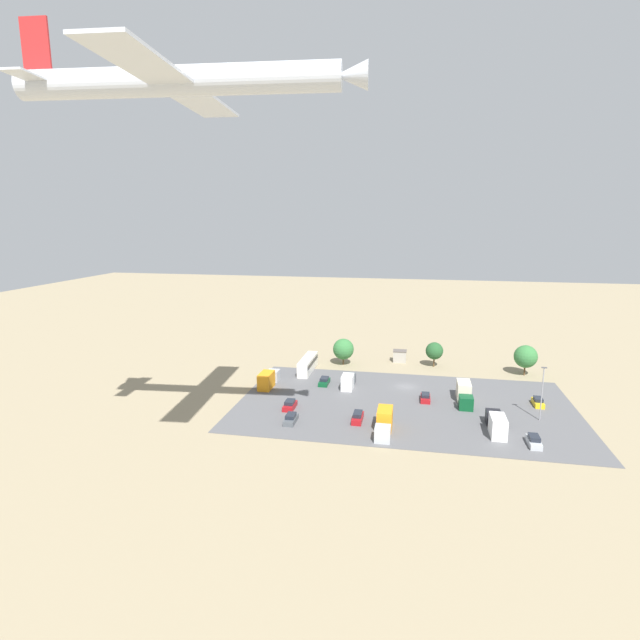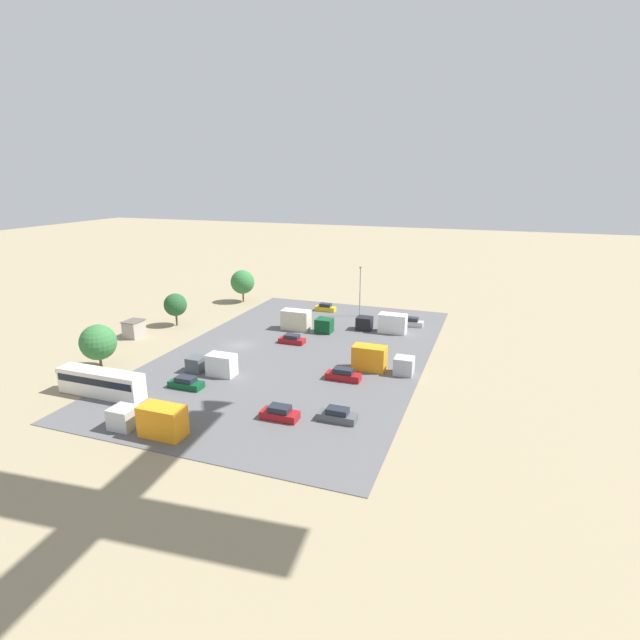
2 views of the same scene
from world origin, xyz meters
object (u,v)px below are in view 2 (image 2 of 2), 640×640
at_px(parked_truck_2, 214,365).
at_px(parked_truck_3, 379,360).
at_px(bus, 101,382).
at_px(parked_car_3, 186,383).
at_px(parked_truck_1, 304,321).
at_px(parked_truck_0, 151,420).
at_px(parked_car_5, 326,308).
at_px(parked_car_6, 280,413).
at_px(parked_car_2, 338,415).
at_px(parked_truck_4, 385,323).
at_px(parked_car_0, 412,322).
at_px(parked_car_4, 343,375).
at_px(parked_car_1, 292,340).
at_px(shed_building, 134,329).

xyz_separation_m(parked_truck_2, parked_truck_3, (-9.03, 21.36, 0.23)).
relative_size(bus, parked_car_3, 2.62).
bearing_deg(parked_truck_1, parked_truck_0, -2.24).
height_order(parked_car_5, parked_car_6, parked_car_6).
bearing_deg(parked_car_6, parked_car_5, 13.02).
bearing_deg(parked_car_6, parked_truck_2, 57.14).
bearing_deg(parked_truck_0, parked_truck_2, 8.68).
height_order(parked_car_2, parked_truck_3, parked_truck_3).
bearing_deg(parked_car_5, parked_truck_4, 56.25).
xyz_separation_m(parked_car_0, parked_car_5, (-4.56, -18.46, -0.03)).
height_order(parked_car_0, parked_car_2, parked_car_0).
bearing_deg(parked_truck_4, parked_car_4, 179.13).
bearing_deg(parked_truck_1, parked_truck_4, 106.43).
bearing_deg(parked_car_5, parked_car_0, 76.12).
bearing_deg(parked_car_1, bus, 151.54).
bearing_deg(parked_car_2, bus, -83.12).
bearing_deg(parked_truck_3, parked_car_2, -3.00).
height_order(parked_car_5, parked_truck_2, parked_truck_2).
xyz_separation_m(parked_car_5, parked_truck_2, (37.17, -3.44, 0.73)).
distance_m(parked_car_6, parked_truck_0, 13.95).
distance_m(shed_building, parked_truck_0, 36.39).
height_order(shed_building, parked_car_2, shed_building).
distance_m(parked_car_1, parked_truck_3, 17.84).
bearing_deg(parked_car_5, parked_truck_3, 32.49).
distance_m(parked_car_1, parked_car_6, 26.77).
bearing_deg(parked_car_1, parked_truck_0, 175.84).
distance_m(parked_car_4, parked_car_5, 35.94).
bearing_deg(parked_car_5, parked_car_4, 23.20).
bearing_deg(parked_truck_1, parked_car_3, -10.20).
bearing_deg(parked_truck_2, bus, 138.62).
distance_m(bus, parked_car_5, 49.88).
distance_m(parked_car_2, parked_car_4, 11.82).
xyz_separation_m(parked_car_2, parked_truck_2, (-7.32, -20.50, 0.74)).
distance_m(parked_car_2, parked_truck_0, 20.34).
bearing_deg(shed_building, parked_truck_1, 117.24).
bearing_deg(parked_car_5, bus, -15.22).
bearing_deg(parked_truck_2, parked_car_6, -122.86).
distance_m(parked_car_2, parked_car_5, 47.64).
xyz_separation_m(shed_building, parked_truck_4, (-17.53, 39.95, 0.13)).
xyz_separation_m(parked_car_0, parked_truck_1, (9.20, -17.75, 0.94)).
distance_m(parked_car_1, parked_truck_0, 33.00).
distance_m(parked_car_3, parked_car_4, 20.91).
distance_m(parked_truck_3, parked_truck_4, 18.76).
xyz_separation_m(bus, parked_truck_0, (5.94, 12.23, -0.21)).
xyz_separation_m(shed_building, parked_car_6, (19.08, 36.14, -0.73)).
relative_size(shed_building, parked_car_2, 0.77).
bearing_deg(parked_car_6, parked_truck_4, -5.94).
distance_m(parked_car_0, parked_car_6, 42.46).
relative_size(parked_car_4, parked_car_5, 1.16).
bearing_deg(parked_car_0, parked_truck_0, 158.67).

